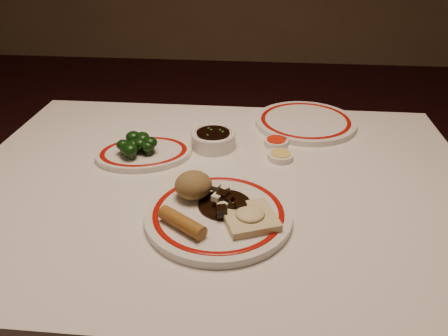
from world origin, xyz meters
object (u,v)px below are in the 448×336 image
Objects in this scene: stirfry_heap at (227,202)px; fried_wonton at (250,217)px; rice_mound at (193,185)px; broccoli_pile at (138,144)px; dining_table at (218,212)px; soy_bowl at (213,140)px; main_plate at (218,215)px; broccoli_plate at (144,153)px; spring_roll at (182,223)px.

fried_wonton is at bearing -42.11° from stirfry_heap.
broccoli_pile is at bearing 131.60° from rice_mound.
rice_mound reaches higher than stirfry_heap.
soy_bowl is at bearing 99.97° from dining_table.
main_plate is 0.03m from stirfry_heap.
rice_mound is (-0.06, 0.05, 0.04)m from main_plate.
broccoli_pile reaches higher than soy_bowl.
broccoli_pile is at bearing 156.72° from dining_table.
fried_wonton is at bearing -72.08° from soy_bowl.
soy_bowl reaches higher than broccoli_plate.
main_plate is 2.57× the size of broccoli_pile.
stirfry_heap is at bearing 137.89° from fried_wonton.
main_plate is 0.33m from broccoli_plate.
main_plate is at bearing -83.35° from dining_table.
fried_wonton is 1.13× the size of stirfry_heap.
soy_bowl is at bearing 101.72° from stirfry_heap.
rice_mound reaches higher than main_plate.
spring_roll is 0.90× the size of soy_bowl.
broccoli_plate is (-0.23, 0.23, -0.02)m from stirfry_heap.
soy_bowl is (-0.05, 0.32, 0.01)m from main_plate.
rice_mound is 0.08m from stirfry_heap.
broccoli_pile is at bearing 137.47° from stirfry_heap.
rice_mound reaches higher than soy_bowl.
rice_mound is 0.62× the size of fried_wonton.
broccoli_pile is at bearing 133.32° from main_plate.
fried_wonton is at bearing -44.07° from broccoli_plate.
rice_mound is 0.14m from fried_wonton.
fried_wonton reaches higher than soy_bowl.
main_plate is 1.07× the size of broccoli_plate.
stirfry_heap reaches higher than fried_wonton.
spring_roll reaches higher than fried_wonton.
rice_mound is 0.67× the size of soy_bowl.
fried_wonton is 0.07m from stirfry_heap.
rice_mound is at bearing 33.41° from spring_roll.
spring_roll is at bearing -102.00° from dining_table.
dining_table is 0.20m from soy_bowl.
broccoli_plate is (-0.22, 0.25, -0.00)m from main_plate.
broccoli_pile is (-0.23, 0.24, 0.03)m from main_plate.
main_plate is 0.32m from soy_bowl.
rice_mound is 0.67× the size of broccoli_pile.
rice_mound is 0.25m from broccoli_plate.
rice_mound is at bearing -92.33° from soy_bowl.
dining_table is 0.26m from broccoli_pile.
main_plate is 0.08m from rice_mound.
soy_bowl is at bearing 22.75° from broccoli_plate.
broccoli_pile reaches higher than main_plate.
rice_mound reaches higher than broccoli_pile.
main_plate is 2.38× the size of fried_wonton.
stirfry_heap is 0.33m from broccoli_pile.
dining_table is at bearing 103.88° from stirfry_heap.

